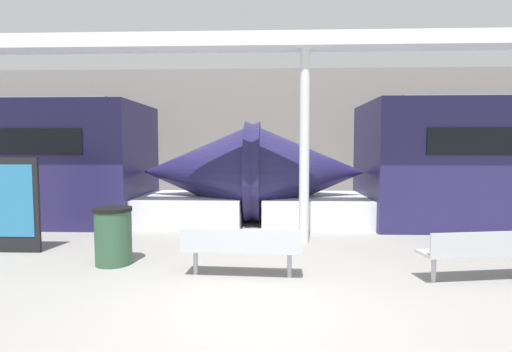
{
  "coord_description": "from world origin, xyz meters",
  "views": [
    {
      "loc": [
        0.18,
        -4.69,
        1.97
      ],
      "look_at": [
        -0.12,
        3.15,
        1.4
      ],
      "focal_mm": 28.0,
      "sensor_mm": 36.0,
      "label": 1
    }
  ],
  "objects_px": {
    "poster_board": "(8,205)",
    "support_column_near": "(304,147)",
    "trash_bin": "(113,236)",
    "bench_far": "(484,250)",
    "bench_near": "(241,247)"
  },
  "relations": [
    {
      "from": "poster_board",
      "to": "support_column_near",
      "type": "relative_size",
      "value": 0.45
    },
    {
      "from": "bench_near",
      "to": "support_column_near",
      "type": "relative_size",
      "value": 0.47
    },
    {
      "from": "poster_board",
      "to": "support_column_near",
      "type": "xyz_separation_m",
      "value": [
        5.57,
        0.96,
        1.07
      ]
    },
    {
      "from": "bench_far",
      "to": "poster_board",
      "type": "distance_m",
      "value": 8.14
    },
    {
      "from": "bench_far",
      "to": "support_column_near",
      "type": "height_order",
      "value": "support_column_near"
    },
    {
      "from": "trash_bin",
      "to": "bench_near",
      "type": "bearing_deg",
      "value": -15.07
    },
    {
      "from": "poster_board",
      "to": "trash_bin",
      "type": "bearing_deg",
      "value": -16.75
    },
    {
      "from": "trash_bin",
      "to": "poster_board",
      "type": "bearing_deg",
      "value": 163.25
    },
    {
      "from": "bench_near",
      "to": "poster_board",
      "type": "distance_m",
      "value": 4.65
    },
    {
      "from": "bench_far",
      "to": "support_column_near",
      "type": "xyz_separation_m",
      "value": [
        -2.44,
        2.28,
        1.49
      ]
    },
    {
      "from": "bench_near",
      "to": "trash_bin",
      "type": "height_order",
      "value": "trash_bin"
    },
    {
      "from": "trash_bin",
      "to": "poster_board",
      "type": "xyz_separation_m",
      "value": [
        -2.26,
        0.68,
        0.41
      ]
    },
    {
      "from": "support_column_near",
      "to": "poster_board",
      "type": "bearing_deg",
      "value": -170.23
    },
    {
      "from": "trash_bin",
      "to": "support_column_near",
      "type": "xyz_separation_m",
      "value": [
        3.32,
        1.64,
        1.48
      ]
    },
    {
      "from": "bench_near",
      "to": "trash_bin",
      "type": "xyz_separation_m",
      "value": [
        -2.2,
        0.59,
        0.01
      ]
    }
  ]
}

